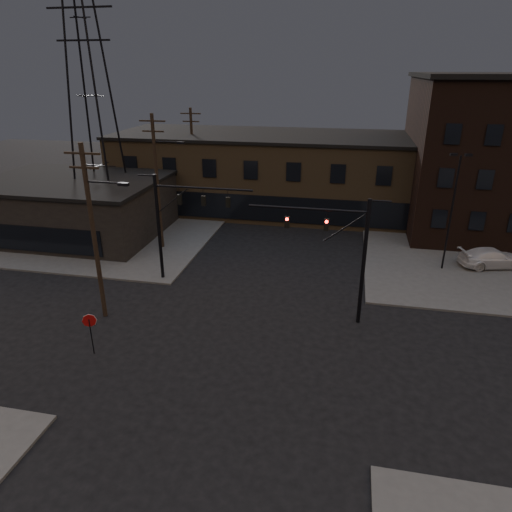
% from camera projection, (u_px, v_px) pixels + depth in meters
% --- Properties ---
extents(ground, '(140.00, 140.00, 0.00)m').
position_uv_depth(ground, '(241.00, 350.00, 25.88)').
color(ground, black).
rests_on(ground, ground).
extents(sidewalk_nw, '(30.00, 30.00, 0.15)m').
position_uv_depth(sidewalk_nw, '(92.00, 213.00, 49.88)').
color(sidewalk_nw, '#474744').
rests_on(sidewalk_nw, ground).
extents(building_row, '(40.00, 12.00, 8.00)m').
position_uv_depth(building_row, '(300.00, 175.00, 49.69)').
color(building_row, brown).
rests_on(building_row, ground).
extents(building_left, '(16.00, 12.00, 5.00)m').
position_uv_depth(building_left, '(75.00, 208.00, 43.14)').
color(building_left, black).
rests_on(building_left, ground).
extents(traffic_signal_near, '(7.12, 0.24, 8.00)m').
position_uv_depth(traffic_signal_near, '(345.00, 248.00, 27.06)').
color(traffic_signal_near, black).
rests_on(traffic_signal_near, ground).
extents(traffic_signal_far, '(7.12, 0.24, 8.00)m').
position_uv_depth(traffic_signal_far, '(175.00, 217.00, 32.46)').
color(traffic_signal_far, black).
rests_on(traffic_signal_far, ground).
extents(stop_sign, '(0.72, 0.33, 2.48)m').
position_uv_depth(stop_sign, '(90.00, 325.00, 24.88)').
color(stop_sign, black).
rests_on(stop_sign, ground).
extents(utility_pole_near, '(3.70, 0.28, 11.00)m').
position_uv_depth(utility_pole_near, '(94.00, 230.00, 27.21)').
color(utility_pole_near, black).
rests_on(utility_pole_near, ground).
extents(utility_pole_mid, '(3.70, 0.28, 11.50)m').
position_uv_depth(utility_pole_mid, '(158.00, 180.00, 38.16)').
color(utility_pole_mid, black).
rests_on(utility_pole_mid, ground).
extents(utility_pole_far, '(2.20, 0.28, 11.00)m').
position_uv_depth(utility_pole_far, '(193.00, 158.00, 49.34)').
color(utility_pole_far, black).
rests_on(utility_pole_far, ground).
extents(transmission_tower, '(7.00, 7.00, 25.00)m').
position_uv_depth(transmission_tower, '(90.00, 96.00, 40.75)').
color(transmission_tower, black).
rests_on(transmission_tower, ground).
extents(lot_light_a, '(1.50, 0.28, 9.14)m').
position_uv_depth(lot_light_a, '(453.00, 203.00, 34.01)').
color(lot_light_a, black).
rests_on(lot_light_a, ground).
extents(parked_car_lot_a, '(4.68, 2.50, 1.52)m').
position_uv_depth(parked_car_lot_a, '(456.00, 230.00, 42.27)').
color(parked_car_lot_a, black).
rests_on(parked_car_lot_a, sidewalk_ne).
extents(parked_car_lot_b, '(5.53, 3.41, 1.50)m').
position_uv_depth(parked_car_lot_b, '(492.00, 258.00, 36.08)').
color(parked_car_lot_b, silver).
rests_on(parked_car_lot_b, sidewalk_ne).
extents(car_crossing, '(2.51, 4.47, 1.40)m').
position_uv_depth(car_crossing, '(349.00, 216.00, 46.99)').
color(car_crossing, black).
rests_on(car_crossing, ground).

